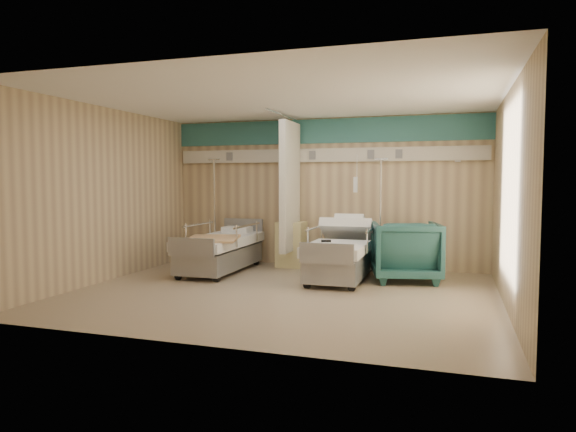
{
  "coord_description": "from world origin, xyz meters",
  "views": [
    {
      "loc": [
        2.33,
        -6.96,
        1.63
      ],
      "look_at": [
        -0.1,
        0.6,
        1.08
      ],
      "focal_mm": 32.0,
      "sensor_mm": 36.0,
      "label": 1
    }
  ],
  "objects": [
    {
      "name": "bedside_cabinet",
      "position": [
        -0.55,
        2.2,
        0.42
      ],
      "size": [
        0.5,
        0.48,
        0.85
      ],
      "primitive_type": "cube",
      "color": "beige",
      "rests_on": "ground"
    },
    {
      "name": "white_cup",
      "position": [
        -0.62,
        2.22,
        0.91
      ],
      "size": [
        0.1,
        0.1,
        0.13
      ],
      "primitive_type": "cylinder",
      "rotation": [
        0.0,
        0.0,
        -0.06
      ],
      "color": "white",
      "rests_on": "bedside_cabinet"
    },
    {
      "name": "call_remote",
      "position": [
        0.39,
        1.09,
        0.65
      ],
      "size": [
        0.17,
        0.11,
        0.04
      ],
      "primitive_type": "cube",
      "rotation": [
        0.0,
        0.0,
        0.25
      ],
      "color": "black",
      "rests_on": "bed_right"
    },
    {
      "name": "bed_left",
      "position": [
        -1.6,
        1.3,
        0.32
      ],
      "size": [
        1.0,
        2.16,
        0.63
      ],
      "primitive_type": null,
      "color": "white",
      "rests_on": "ground"
    },
    {
      "name": "iv_stand_right",
      "position": [
        1.1,
        2.28,
        0.41
      ],
      "size": [
        0.36,
        0.36,
        2.02
      ],
      "rotation": [
        0.0,
        0.0,
        -0.28
      ],
      "color": "silver",
      "rests_on": "ground"
    },
    {
      "name": "waffle_blanket",
      "position": [
        1.61,
        1.45,
        1.01
      ],
      "size": [
        0.77,
        0.73,
        0.07
      ],
      "primitive_type": "cube",
      "rotation": [
        0.0,
        0.0,
        3.47
      ],
      "color": "silver",
      "rests_on": "visitor_armchair"
    },
    {
      "name": "room_walls",
      "position": [
        -0.03,
        0.25,
        1.86
      ],
      "size": [
        6.04,
        5.04,
        2.82
      ],
      "color": "tan",
      "rests_on": "ground"
    },
    {
      "name": "toiletry_bag",
      "position": [
        -0.56,
        2.29,
        0.9
      ],
      "size": [
        0.2,
        0.14,
        0.11
      ],
      "primitive_type": "cube",
      "rotation": [
        0.0,
        0.0,
        0.06
      ],
      "color": "black",
      "rests_on": "bedside_cabinet"
    },
    {
      "name": "visitor_armchair",
      "position": [
        1.62,
        1.47,
        0.49
      ],
      "size": [
        1.25,
        1.28,
        0.97
      ],
      "primitive_type": "imported",
      "rotation": [
        0.0,
        0.0,
        3.37
      ],
      "color": "#1E4D4B",
      "rests_on": "ground"
    },
    {
      "name": "bed_right",
      "position": [
        0.6,
        1.3,
        0.32
      ],
      "size": [
        1.0,
        2.16,
        0.63
      ],
      "primitive_type": null,
      "color": "white",
      "rests_on": "ground"
    },
    {
      "name": "iv_stand_left",
      "position": [
        -2.08,
        2.08,
        0.42
      ],
      "size": [
        0.37,
        0.37,
        2.05
      ],
      "rotation": [
        0.0,
        0.0,
        -0.12
      ],
      "color": "silver",
      "rests_on": "ground"
    },
    {
      "name": "tan_blanket",
      "position": [
        -1.51,
        0.84,
        0.65
      ],
      "size": [
        1.08,
        1.23,
        0.04
      ],
      "primitive_type": "cube",
      "rotation": [
        0.0,
        0.0,
        0.28
      ],
      "color": "tan",
      "rests_on": "bed_left"
    },
    {
      "name": "ground",
      "position": [
        0.0,
        0.0,
        0.0
      ],
      "size": [
        6.0,
        5.0,
        0.0
      ],
      "primitive_type": "cube",
      "color": "gray",
      "rests_on": "ground"
    }
  ]
}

